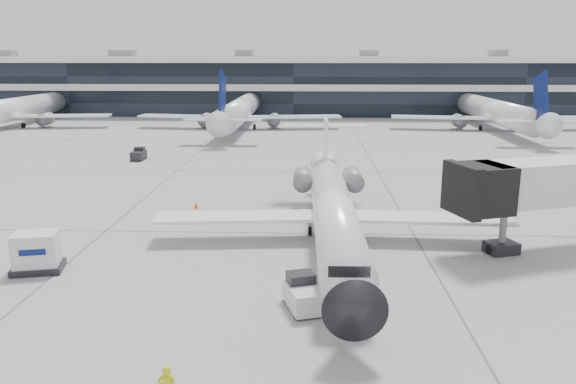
{
  "coord_description": "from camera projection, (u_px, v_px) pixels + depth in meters",
  "views": [
    {
      "loc": [
        3.36,
        -34.54,
        11.08
      ],
      "look_at": [
        1.91,
        0.56,
        2.6
      ],
      "focal_mm": 35.0,
      "sensor_mm": 36.0,
      "label": 1
    }
  ],
  "objects": [
    {
      "name": "bg_jet_right",
      "position": [
        493.0,
        129.0,
        88.42
      ],
      "size": [
        32.0,
        40.0,
        9.6
      ],
      "primitive_type": null,
      "color": "white",
      "rests_on": "ground"
    },
    {
      "name": "ground",
      "position": [
        258.0,
        233.0,
        36.28
      ],
      "size": [
        220.0,
        220.0,
        0.0
      ],
      "primitive_type": "plane",
      "color": "gray",
      "rests_on": "ground"
    },
    {
      "name": "bg_jet_left",
      "position": [
        15.0,
        127.0,
        91.49
      ],
      "size": [
        32.0,
        40.0,
        9.6
      ],
      "primitive_type": null,
      "color": "white",
      "rests_on": "ground"
    },
    {
      "name": "terminal",
      "position": [
        295.0,
        87.0,
        114.75
      ],
      "size": [
        170.0,
        22.0,
        10.0
      ],
      "primitive_type": "cube",
      "color": "black",
      "rests_on": "ground"
    },
    {
      "name": "traffic_cone",
      "position": [
        196.0,
        205.0,
        42.07
      ],
      "size": [
        0.45,
        0.45,
        0.51
      ],
      "rotation": [
        0.0,
        0.0,
        0.38
      ],
      "color": "#FC550D",
      "rests_on": "ground"
    },
    {
      "name": "regional_jet",
      "position": [
        333.0,
        207.0,
        34.23
      ],
      "size": [
        22.01,
        27.39,
        6.34
      ],
      "rotation": [
        0.0,
        0.0,
        0.02
      ],
      "color": "white",
      "rests_on": "ground"
    },
    {
      "name": "far_tug",
      "position": [
        139.0,
        154.0,
        61.77
      ],
      "size": [
        1.31,
        2.19,
        1.38
      ],
      "rotation": [
        0.0,
        0.0,
        -0.02
      ],
      "color": "black",
      "rests_on": "ground"
    },
    {
      "name": "bg_jet_center",
      "position": [
        240.0,
        128.0,
        90.02
      ],
      "size": [
        32.0,
        40.0,
        9.6
      ],
      "primitive_type": null,
      "color": "white",
      "rests_on": "ground"
    },
    {
      "name": "cargo_uld",
      "position": [
        37.0,
        252.0,
        29.59
      ],
      "size": [
        2.89,
        2.4,
        2.06
      ],
      "rotation": [
        0.0,
        0.0,
        0.23
      ],
      "color": "black",
      "rests_on": "ground"
    },
    {
      "name": "baggage_tug",
      "position": [
        304.0,
        294.0,
        25.25
      ],
      "size": [
        2.07,
        2.71,
        1.52
      ],
      "rotation": [
        0.0,
        0.0,
        0.31
      ],
      "color": "silver",
      "rests_on": "ground"
    }
  ]
}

